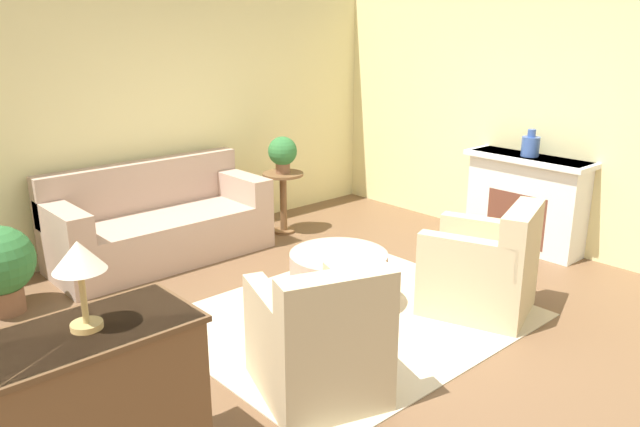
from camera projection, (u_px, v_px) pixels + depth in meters
ground_plane at (351, 319)px, 5.12m from camera, size 16.00×16.00×0.00m
wall_back at (168, 113)px, 6.73m from camera, size 9.55×0.12×2.80m
wall_right at (545, 116)px, 6.52m from camera, size 0.12×9.53×2.80m
rug at (351, 318)px, 5.12m from camera, size 2.67×2.23×0.01m
couch at (159, 225)px, 6.36m from camera, size 2.18×0.90×0.97m
armchair_left at (319, 344)px, 3.98m from camera, size 0.96×1.03×0.93m
armchair_right at (484, 271)px, 5.15m from camera, size 0.96×1.03×0.93m
ottoman_table at (339, 273)px, 5.26m from camera, size 0.83×0.83×0.48m
side_table at (283, 193)px, 7.11m from camera, size 0.46×0.46×0.70m
fireplace at (526, 200)px, 6.61m from camera, size 0.44×1.33×1.01m
dresser at (97, 412)px, 3.08m from camera, size 1.02×0.57×0.95m
vase_mantel_near at (530, 146)px, 6.42m from camera, size 0.18×0.18×0.28m
potted_plant_on_side_table at (283, 152)px, 6.97m from camera, size 0.33×0.33×0.41m
table_lamp at (79, 262)px, 2.85m from camera, size 0.25×0.25×0.44m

